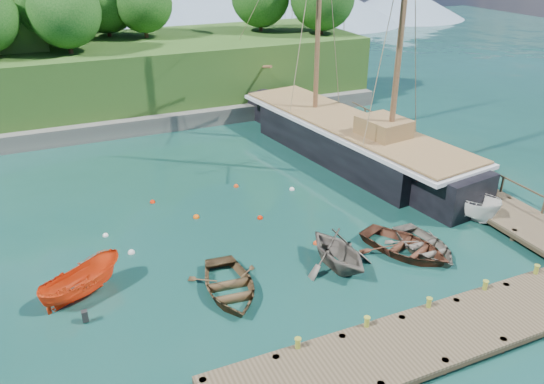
{
  "coord_description": "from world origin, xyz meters",
  "views": [
    {
      "loc": [
        -10.95,
        -18.61,
        14.42
      ],
      "look_at": [
        -0.72,
        4.79,
        2.0
      ],
      "focal_mm": 35.0,
      "sensor_mm": 36.0,
      "label": 1
    }
  ],
  "objects_px": {
    "cabin_boat_white": "(460,214)",
    "schooner": "(348,142)",
    "rowboat_2": "(404,253)",
    "motorboat_orange": "(84,295)",
    "rowboat_0": "(230,293)",
    "rowboat_3": "(424,251)",
    "rowboat_1": "(337,266)"
  },
  "relations": [
    {
      "from": "cabin_boat_white",
      "to": "schooner",
      "type": "height_order",
      "value": "schooner"
    },
    {
      "from": "rowboat_2",
      "to": "cabin_boat_white",
      "type": "height_order",
      "value": "cabin_boat_white"
    },
    {
      "from": "motorboat_orange",
      "to": "schooner",
      "type": "height_order",
      "value": "schooner"
    },
    {
      "from": "motorboat_orange",
      "to": "cabin_boat_white",
      "type": "distance_m",
      "value": 20.57
    },
    {
      "from": "rowboat_0",
      "to": "motorboat_orange",
      "type": "bearing_deg",
      "value": 163.33
    },
    {
      "from": "rowboat_3",
      "to": "cabin_boat_white",
      "type": "distance_m",
      "value": 4.95
    },
    {
      "from": "rowboat_1",
      "to": "motorboat_orange",
      "type": "xyz_separation_m",
      "value": [
        -11.46,
        2.56,
        0.0
      ]
    },
    {
      "from": "motorboat_orange",
      "to": "cabin_boat_white",
      "type": "height_order",
      "value": "cabin_boat_white"
    },
    {
      "from": "rowboat_0",
      "to": "rowboat_2",
      "type": "height_order",
      "value": "rowboat_2"
    },
    {
      "from": "rowboat_1",
      "to": "cabin_boat_white",
      "type": "relative_size",
      "value": 0.83
    },
    {
      "from": "schooner",
      "to": "cabin_boat_white",
      "type": "bearing_deg",
      "value": -90.53
    },
    {
      "from": "rowboat_2",
      "to": "cabin_boat_white",
      "type": "distance_m",
      "value": 5.77
    },
    {
      "from": "rowboat_0",
      "to": "rowboat_2",
      "type": "xyz_separation_m",
      "value": [
        9.17,
        -0.4,
        0.0
      ]
    },
    {
      "from": "rowboat_2",
      "to": "motorboat_orange",
      "type": "bearing_deg",
      "value": 146.11
    },
    {
      "from": "schooner",
      "to": "rowboat_2",
      "type": "bearing_deg",
      "value": -116.68
    },
    {
      "from": "rowboat_1",
      "to": "rowboat_2",
      "type": "xyz_separation_m",
      "value": [
        3.72,
        -0.28,
        0.0
      ]
    },
    {
      "from": "rowboat_0",
      "to": "motorboat_orange",
      "type": "relative_size",
      "value": 1.13
    },
    {
      "from": "rowboat_1",
      "to": "motorboat_orange",
      "type": "height_order",
      "value": "rowboat_1"
    },
    {
      "from": "schooner",
      "to": "rowboat_3",
      "type": "bearing_deg",
      "value": -111.9
    },
    {
      "from": "rowboat_1",
      "to": "rowboat_3",
      "type": "bearing_deg",
      "value": -12.04
    },
    {
      "from": "rowboat_0",
      "to": "cabin_boat_white",
      "type": "relative_size",
      "value": 0.95
    },
    {
      "from": "rowboat_1",
      "to": "motorboat_orange",
      "type": "distance_m",
      "value": 11.74
    },
    {
      "from": "rowboat_1",
      "to": "rowboat_3",
      "type": "height_order",
      "value": "rowboat_1"
    },
    {
      "from": "rowboat_0",
      "to": "rowboat_3",
      "type": "height_order",
      "value": "rowboat_0"
    },
    {
      "from": "rowboat_2",
      "to": "rowboat_3",
      "type": "bearing_deg",
      "value": -38.03
    },
    {
      "from": "rowboat_3",
      "to": "motorboat_orange",
      "type": "xyz_separation_m",
      "value": [
        -16.21,
        3.11,
        0.0
      ]
    },
    {
      "from": "rowboat_2",
      "to": "rowboat_3",
      "type": "distance_m",
      "value": 1.06
    },
    {
      "from": "rowboat_3",
      "to": "rowboat_2",
      "type": "bearing_deg",
      "value": 166.34
    },
    {
      "from": "motorboat_orange",
      "to": "rowboat_3",
      "type": "bearing_deg",
      "value": -129.65
    },
    {
      "from": "rowboat_0",
      "to": "cabin_boat_white",
      "type": "distance_m",
      "value": 14.65
    },
    {
      "from": "rowboat_1",
      "to": "schooner",
      "type": "height_order",
      "value": "schooner"
    },
    {
      "from": "rowboat_1",
      "to": "cabin_boat_white",
      "type": "xyz_separation_m",
      "value": [
        9.1,
        1.81,
        0.0
      ]
    }
  ]
}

